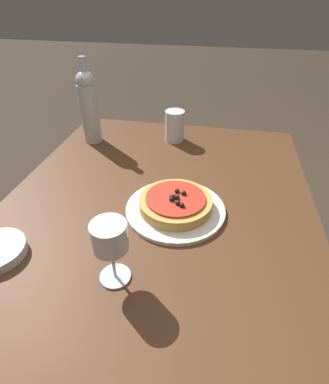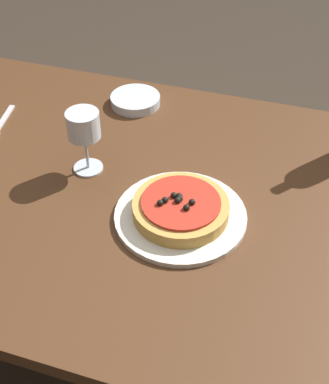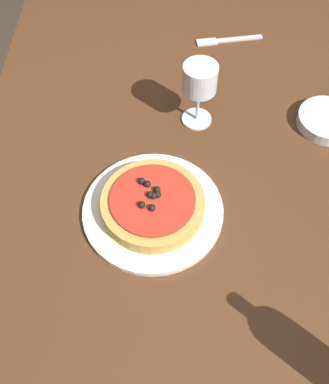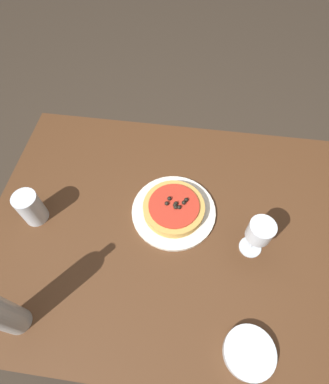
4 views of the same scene
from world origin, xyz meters
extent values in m
plane|color=#382D23|center=(0.00, 0.00, 0.00)|extent=(14.00, 14.00, 0.00)
cube|color=#4C2D19|center=(0.00, 0.00, 0.74)|extent=(1.37, 0.91, 0.03)
cylinder|color=#4C2D19|center=(-0.62, 0.40, 0.36)|extent=(0.06, 0.06, 0.73)
cylinder|color=#4C2D19|center=(-0.62, -0.40, 0.36)|extent=(0.06, 0.06, 0.73)
cylinder|color=silver|center=(0.08, -0.06, 0.77)|extent=(0.28, 0.28, 0.01)
cylinder|color=gold|center=(0.08, -0.06, 0.79)|extent=(0.20, 0.20, 0.03)
cylinder|color=#B72D1E|center=(0.08, -0.06, 0.81)|extent=(0.17, 0.17, 0.01)
sphere|color=black|center=(0.09, -0.08, 0.81)|extent=(0.01, 0.01, 0.01)
sphere|color=black|center=(0.07, -0.05, 0.81)|extent=(0.01, 0.01, 0.01)
sphere|color=black|center=(0.10, -0.06, 0.81)|extent=(0.01, 0.01, 0.01)
sphere|color=black|center=(0.04, -0.08, 0.81)|extent=(0.01, 0.01, 0.01)
sphere|color=black|center=(0.07, -0.06, 0.81)|extent=(0.01, 0.01, 0.01)
sphere|color=black|center=(0.06, -0.05, 0.81)|extent=(0.01, 0.01, 0.01)
sphere|color=black|center=(0.05, -0.07, 0.81)|extent=(0.01, 0.01, 0.01)
sphere|color=black|center=(0.07, -0.06, 0.81)|extent=(0.01, 0.01, 0.01)
cylinder|color=silver|center=(-0.18, 0.03, 0.76)|extent=(0.07, 0.07, 0.00)
cylinder|color=silver|center=(-0.18, 0.03, 0.81)|extent=(0.01, 0.01, 0.09)
cylinder|color=silver|center=(-0.18, 0.03, 0.89)|extent=(0.08, 0.08, 0.06)
cylinder|color=silver|center=(-0.17, 0.33, 0.77)|extent=(0.14, 0.14, 0.03)
cube|color=silver|center=(-0.48, 0.16, 0.76)|extent=(0.04, 0.13, 0.00)
cube|color=silver|center=(-0.46, 0.07, 0.76)|extent=(0.03, 0.06, 0.00)
camera|label=1|loc=(-0.58, -0.15, 1.30)|focal=28.00mm
camera|label=2|loc=(0.29, -0.84, 1.56)|focal=50.00mm
camera|label=3|loc=(0.55, -0.03, 1.53)|focal=42.00mm
camera|label=4|loc=(0.04, 0.42, 1.66)|focal=28.00mm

